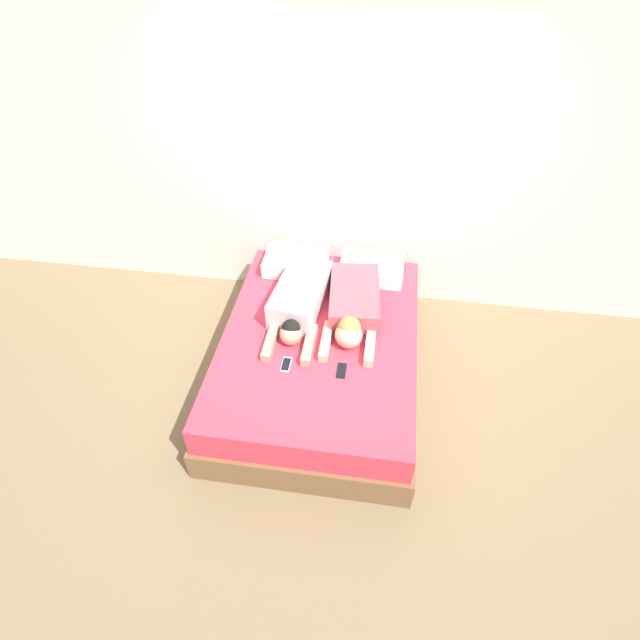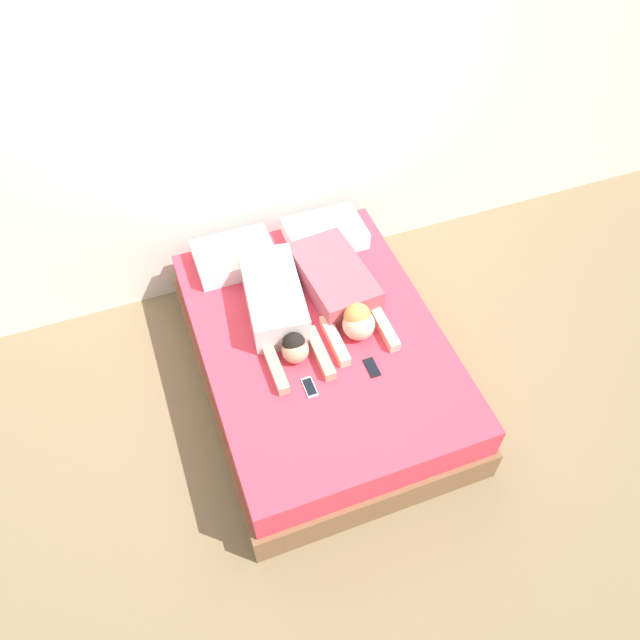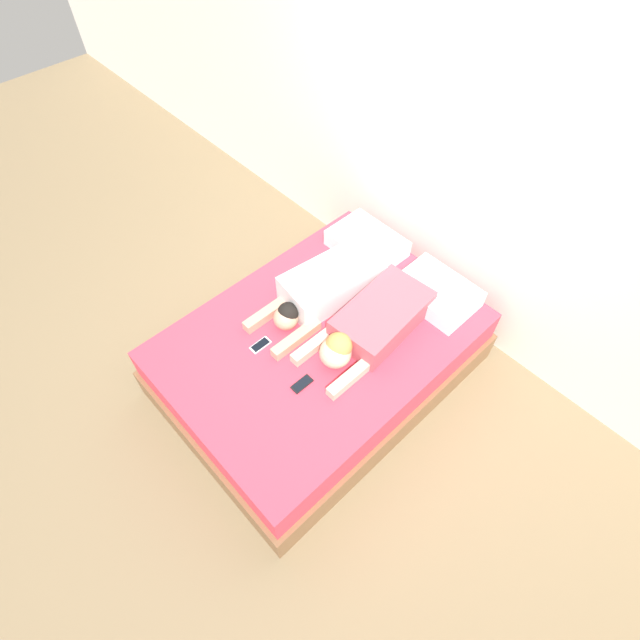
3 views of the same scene
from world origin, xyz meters
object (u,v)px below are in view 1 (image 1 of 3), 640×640
pillow_head_right (371,269)px  person_right (353,307)px  bed (320,357)px  pillow_head_left (296,262)px  person_left (299,301)px  cell_phone_left (286,365)px  cell_phone_right (342,370)px

pillow_head_right → person_right: (-0.11, -0.56, 0.03)m
bed → pillow_head_left: (-0.34, 0.81, 0.33)m
person_right → person_left: bearing=-178.9°
pillow_head_left → person_right: 0.80m
person_left → cell_phone_left: (0.01, -0.59, -0.11)m
person_right → cell_phone_left: bearing=-125.5°
pillow_head_right → cell_phone_right: size_ratio=3.82×
bed → pillow_head_right: pillow_head_right is taller
person_right → pillow_head_right: bearing=79.1°
bed → person_right: (0.23, 0.24, 0.36)m
pillow_head_right → person_left: size_ratio=0.53×
person_left → person_right: size_ratio=1.03×
person_right → pillow_head_left: bearing=135.1°
person_left → person_right: (0.44, 0.01, -0.01)m
bed → person_right: 0.49m
bed → cell_phone_left: cell_phone_left is taller
bed → person_left: 0.49m
cell_phone_right → pillow_head_right: bearing=83.7°
cell_phone_right → bed: bearing=120.8°
bed → cell_phone_right: cell_phone_right is taller
person_left → pillow_head_left: bearing=102.9°
bed → cell_phone_right: size_ratio=14.89×
pillow_head_left → person_left: bearing=-77.1°
pillow_head_right → cell_phone_right: bearing=-96.3°
bed → person_left: size_ratio=2.05×
pillow_head_left → pillow_head_right: bearing=0.0°
pillow_head_left → cell_phone_left: 1.17m
bed → cell_phone_left: bearing=-119.2°
bed → cell_phone_left: (-0.20, -0.36, 0.27)m
pillow_head_left → person_left: 0.59m
pillow_head_left → person_right: bearing=-44.9°
pillow_head_right → person_right: bearing=-100.9°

